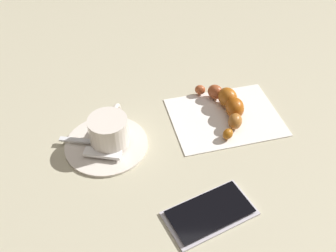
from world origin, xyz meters
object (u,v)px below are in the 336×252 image
Objects in this scene: saucer at (106,144)px; teaspoon at (105,142)px; sugar_packet at (103,153)px; cell_phone at (210,213)px; espresso_cup at (109,130)px; croissant at (228,104)px; napkin at (225,117)px.

teaspoon reaches higher than saucer.
cell_phone is (0.16, -0.12, -0.01)m from sugar_packet.
espresso_cup reaches higher than cell_phone.
teaspoon is 0.80× the size of croissant.
espresso_cup is at bearing -164.96° from napkin.
saucer is at bearing -177.44° from espresso_cup.
sugar_packet reaches higher than cell_phone.
espresso_cup is 0.04m from sugar_packet.
cell_phone is at bearing -43.85° from saucer.
espresso_cup reaches higher than teaspoon.
espresso_cup is 0.76× the size of teaspoon.
teaspoon reaches higher than napkin.
teaspoon reaches higher than cell_phone.
teaspoon is 0.60× the size of napkin.
espresso_cup is at bearing -162.17° from croissant.
teaspoon is at bearing 97.49° from sugar_packet.
napkin is 1.33× the size of croissant.
teaspoon reaches higher than sugar_packet.
saucer is 0.96× the size of croissant.
cell_phone is (0.15, -0.15, -0.03)m from espresso_cup.
teaspoon is 0.24m from croissant.
saucer is 0.03m from sugar_packet.
espresso_cup reaches higher than saucer.
croissant is (0.22, 0.07, 0.01)m from teaspoon.
napkin is 0.22m from cell_phone.
saucer is at bearing -162.68° from croissant.
saucer is at bearing 136.15° from cell_phone.
napkin is (0.22, 0.06, -0.00)m from saucer.
cell_phone is (0.16, -0.15, -0.01)m from teaspoon.
teaspoon is (-0.00, -0.00, 0.01)m from saucer.
croissant is at bearing 17.83° from espresso_cup.
espresso_cup is 0.23m from croissant.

